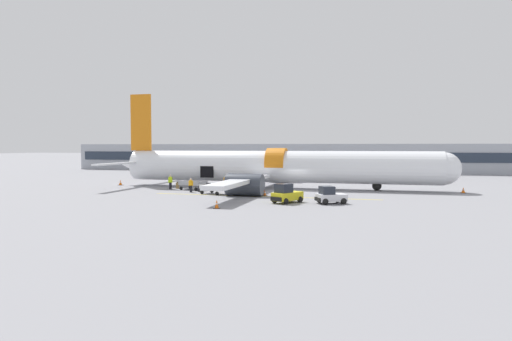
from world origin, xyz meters
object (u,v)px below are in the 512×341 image
Objects in this scene: baggage_tug_lead at (286,195)px; suitcase_on_tarmac_upright at (200,189)px; ground_crew_loader_a at (226,182)px; ground_crew_loader_b at (191,185)px; airplane at (273,167)px; baggage_cart_loading at (193,185)px; baggage_tug_mid at (330,196)px; baggage_cart_queued at (215,189)px; suitcase_on_tarmac_spare at (177,186)px; ground_crew_driver at (170,182)px.

baggage_tug_lead reaches higher than suitcase_on_tarmac_upright.
ground_crew_loader_a reaches higher than ground_crew_loader_b.
baggage_cart_loading is at bearing -151.36° from airplane.
baggage_cart_loading is at bearing 152.29° from baggage_tug_mid.
baggage_cart_queued is (4.08, -3.83, 0.01)m from baggage_cart_loading.
airplane is at bearing 18.61° from suitcase_on_tarmac_spare.
ground_crew_driver is (-3.68, 2.52, 0.09)m from ground_crew_loader_b.
baggage_tug_mid reaches higher than suitcase_on_tarmac_spare.
airplane reaches higher than suitcase_on_tarmac_upright.
baggage_cart_loading is 4.84× the size of suitcase_on_tarmac_spare.
ground_crew_loader_b is 4.92m from suitcase_on_tarmac_spare.
baggage_tug_mid is at bearing -35.34° from ground_crew_loader_a.
suitcase_on_tarmac_upright is at bearing 155.68° from baggage_tug_mid.
ground_crew_driver is (-15.74, 9.14, 0.17)m from baggage_tug_lead.
baggage_tug_mid is 13.65m from baggage_cart_queued.
baggage_tug_mid is 1.72× the size of ground_crew_driver.
baggage_cart_queued is 2.16× the size of ground_crew_loader_a.
ground_crew_driver is 4.87m from suitcase_on_tarmac_upright.
suitcase_on_tarmac_upright is at bearing -22.24° from ground_crew_driver.
ground_crew_driver reaches higher than baggage_cart_loading.
ground_crew_loader_a is 6.47m from suitcase_on_tarmac_spare.
airplane is 10.73m from ground_crew_loader_b.
ground_crew_driver is (-2.83, -0.15, 0.34)m from baggage_cart_loading.
airplane reaches higher than ground_crew_loader_a.
airplane is 14.73m from baggage_tug_lead.
ground_crew_loader_a is at bearing 144.66° from baggage_tug_mid.
ground_crew_driver is at bearing -157.07° from airplane.
baggage_tug_mid is 3.52× the size of suitcase_on_tarmac_spare.
airplane is at bearing 62.42° from baggage_cart_queued.
suitcase_on_tarmac_spare is (0.39, 1.11, -0.54)m from ground_crew_driver.
baggage_tug_lead is 1.12× the size of baggage_tug_mid.
baggage_tug_mid is 15.71m from ground_crew_loader_a.
baggage_tug_mid is (3.87, 0.47, -0.08)m from baggage_tug_lead.
airplane is 26.93× the size of ground_crew_loader_b.
baggage_tug_lead reaches higher than baggage_cart_loading.
baggage_cart_loading is 4.00m from ground_crew_loader_a.
baggage_tug_mid is 1.91× the size of ground_crew_loader_b.
baggage_tug_lead is at bearing -72.43° from airplane.
baggage_tug_lead is (4.41, -13.93, -1.82)m from airplane.
baggage_cart_queued is 3.44m from ground_crew_loader_b.
ground_crew_loader_b is 0.90× the size of ground_crew_driver.
suitcase_on_tarmac_upright is at bearing -135.97° from airplane.
baggage_tug_lead is 10.39m from baggage_cart_queued.
baggage_cart_queued is 5.22× the size of suitcase_on_tarmac_upright.
ground_crew_loader_b is 1.85× the size of suitcase_on_tarmac_spare.
baggage_tug_lead reaches higher than ground_crew_driver.
ground_crew_loader_b is at bearing -72.30° from baggage_cart_loading.
airplane is 12.64× the size of baggage_tug_lead.
baggage_cart_queued is at bearing -43.18° from baggage_cart_loading.
suitcase_on_tarmac_spare is (-2.43, 0.96, -0.20)m from baggage_cart_loading.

